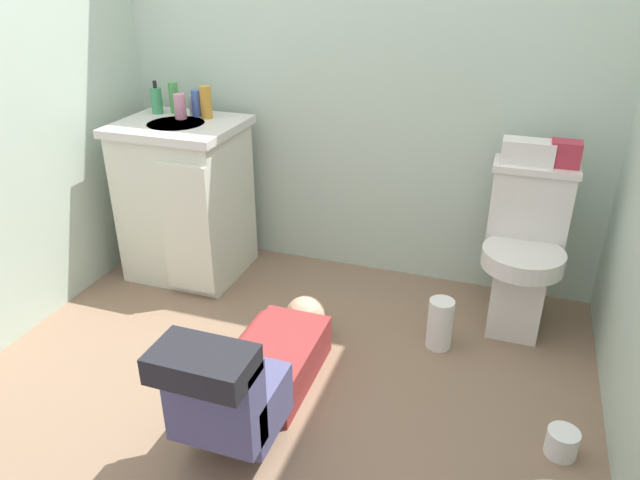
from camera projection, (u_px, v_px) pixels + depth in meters
ground_plane at (289, 370)px, 2.51m from camera, size 2.97×2.90×0.04m
wall_back at (360, 39)px, 2.81m from camera, size 2.63×0.08×2.40m
toilet at (523, 251)px, 2.65m from camera, size 0.36×0.46×0.75m
vanity_cabinet at (186, 198)px, 3.08m from camera, size 0.60×0.53×0.82m
faucet at (192, 106)px, 3.00m from camera, size 0.02×0.02×0.10m
person_plumber at (256, 370)px, 2.20m from camera, size 0.39×1.06×0.52m
tissue_box at (528, 151)px, 2.55m from camera, size 0.22×0.11×0.10m
toiletry_bag at (565, 154)px, 2.50m from camera, size 0.12×0.09×0.11m
soap_dispenser at (157, 100)px, 3.03m from camera, size 0.06×0.06×0.17m
bottle_green at (174, 98)px, 3.04m from camera, size 0.05×0.05×0.16m
bottle_pink at (180, 106)px, 2.94m from camera, size 0.06×0.06×0.12m
bottle_blue at (197, 103)px, 2.98m from camera, size 0.05×0.05×0.13m
bottle_amber at (206, 102)px, 2.94m from camera, size 0.06×0.06×0.16m
paper_towel_roll at (440, 324)px, 2.58m from camera, size 0.11×0.11×0.23m
toilet_paper_roll at (562, 443)px, 2.04m from camera, size 0.11×0.11×0.10m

